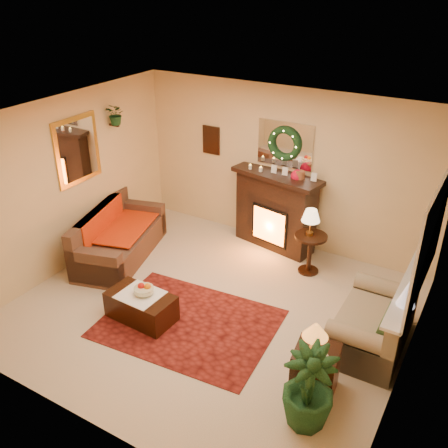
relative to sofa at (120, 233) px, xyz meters
The scene contains 31 objects.
floor 2.06m from the sofa, 13.00° to the right, with size 5.00×5.00×0.00m, color beige.
ceiling 2.96m from the sofa, 13.00° to the right, with size 5.00×5.00×0.00m, color white.
wall_back 2.80m from the sofa, 42.41° to the left, with size 5.00×5.00×0.00m, color #EFD88C.
wall_front 3.45m from the sofa, 53.98° to the right, with size 5.00×5.00×0.00m, color #EFD88C.
wall_left 1.12m from the sofa, 139.62° to the right, with size 4.50×4.50×0.00m, color #EFD88C.
wall_right 4.57m from the sofa, ahead, with size 4.50×4.50×0.00m, color #EFD88C.
area_rug 2.12m from the sofa, 24.99° to the right, with size 2.20×1.65×0.01m, color #551707.
sofa is the anchor object (origin of this frame).
red_throw 0.19m from the sofa, 113.90° to the left, with size 0.80×1.30×0.02m, color red.
fireplace 2.52m from the sofa, 39.13° to the left, with size 1.32×0.42×1.21m, color black.
poinsettia 2.91m from the sofa, 34.75° to the left, with size 0.21×0.21×0.21m, color red.
mantel_candle_a 2.30m from the sofa, 46.00° to the left, with size 0.06×0.06×0.17m, color white.
mantel_candle_b 2.42m from the sofa, 42.24° to the left, with size 0.06×0.06×0.18m, color silver.
mantel_mirror 2.94m from the sofa, 42.09° to the left, with size 0.92×0.02×0.72m, color white.
wreath 2.92m from the sofa, 41.44° to the left, with size 0.55×0.55×0.11m, color #194719.
wall_art 2.19m from the sofa, 70.86° to the left, with size 0.32×0.03×0.48m, color #381E11.
gold_mirror 1.42m from the sofa, 163.32° to the right, with size 0.03×0.84×1.00m, color gold.
hanging_plant 1.69m from the sofa, 122.09° to the left, with size 0.33×0.28×0.36m, color #194719.
loveseat 4.03m from the sofa, ahead, with size 0.79×1.37×0.79m, color gray.
window_frame 4.59m from the sofa, ahead, with size 0.03×1.86×1.36m, color white.
window_glass 4.58m from the sofa, ahead, with size 0.02×1.70×1.22m, color black.
window_sill 4.37m from the sofa, ahead, with size 0.22×1.86×0.04m, color white.
mini_tree 4.43m from the sofa, ahead, with size 0.21×0.21×0.31m, color white.
sill_plant 4.50m from the sofa, 10.78° to the left, with size 0.28×0.22×0.50m, color #153315.
side_table_round 2.97m from the sofa, 21.73° to the left, with size 0.48×0.48×0.63m, color #312012.
lamp_cream 2.97m from the sofa, 21.96° to the left, with size 0.27×0.27×0.42m, color beige.
end_table_square 3.88m from the sofa, 16.99° to the right, with size 0.46×0.46×0.56m, color #55251B.
lamp_tiffany 3.87m from the sofa, 17.54° to the right, with size 0.27×0.27×0.40m, color orange.
coffee_table 1.70m from the sofa, 40.29° to the right, with size 0.89×0.49×0.37m, color #432712.
fruit_bowl 1.69m from the sofa, 38.56° to the right, with size 0.26×0.26×0.06m, color beige.
floor_palm 4.11m from the sofa, 22.57° to the right, with size 1.59×1.59×2.84m, color black.
Camera 1 is at (2.94, -4.67, 4.17)m, focal length 40.00 mm.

